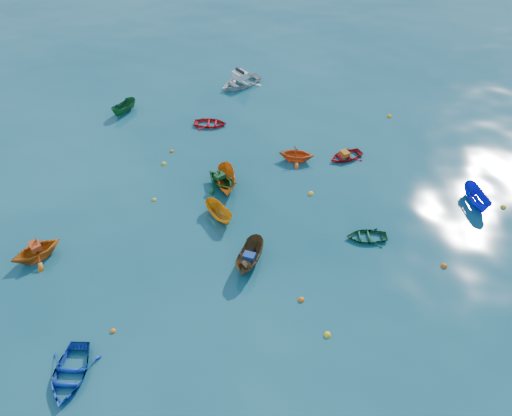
{
  "coord_description": "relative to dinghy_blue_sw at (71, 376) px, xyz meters",
  "views": [
    {
      "loc": [
        2.41,
        -19.26,
        22.13
      ],
      "look_at": [
        0.0,
        5.0,
        0.4
      ],
      "focal_mm": 35.0,
      "sensor_mm": 36.0,
      "label": 1
    }
  ],
  "objects": [
    {
      "name": "motorboat_white",
      "position": [
        4.58,
        29.93,
        0.0
      ],
      "size": [
        4.95,
        4.94,
        1.45
      ],
      "primitive_type": "imported",
      "rotation": [
        0.0,
        0.0,
        -0.79
      ],
      "color": "silver",
      "rests_on": "ground"
    },
    {
      "name": "dinghy_green_e",
      "position": [
        14.83,
        10.94,
        0.0
      ],
      "size": [
        2.7,
        2.05,
        0.53
      ],
      "primitive_type": "imported",
      "rotation": [
        0.0,
        0.0,
        -1.47
      ],
      "color": "#114926",
      "rests_on": "ground"
    },
    {
      "name": "tarp_blue_a",
      "position": [
        7.82,
        7.98,
        0.78
      ],
      "size": [
        0.77,
        0.65,
        0.33
      ],
      "primitive_type": "cube",
      "rotation": [
        0.0,
        0.0,
        -0.23
      ],
      "color": "navy",
      "rests_on": "sampan_brown_mid"
    },
    {
      "name": "buoy_ye_a",
      "position": [
        12.38,
        3.58,
        0.0
      ],
      "size": [
        0.38,
        0.38,
        0.38
      ],
      "primitive_type": "sphere",
      "color": "yellow",
      "rests_on": "ground"
    },
    {
      "name": "dinghy_green_n",
      "position": [
        5.05,
        15.08,
        0.0
      ],
      "size": [
        3.5,
        3.48,
        1.4
      ],
      "primitive_type": "imported",
      "rotation": [
        0.0,
        0.0,
        0.81
      ],
      "color": "#13551C",
      "rests_on": "ground"
    },
    {
      "name": "dinghy_red_nw",
      "position": [
        2.98,
        22.89,
        0.0
      ],
      "size": [
        2.73,
        1.99,
        0.55
      ],
      "primitive_type": "imported",
      "rotation": [
        0.0,
        0.0,
        1.6
      ],
      "color": "red",
      "rests_on": "ground"
    },
    {
      "name": "sampan_brown_mid",
      "position": [
        7.86,
        8.12,
        0.0
      ],
      "size": [
        1.9,
        3.39,
        1.24
      ],
      "primitive_type": "imported",
      "rotation": [
        0.0,
        0.0,
        -0.23
      ],
      "color": "brown",
      "rests_on": "ground"
    },
    {
      "name": "buoy_or_b",
      "position": [
        10.95,
        5.71,
        0.0
      ],
      "size": [
        0.36,
        0.36,
        0.36
      ],
      "primitive_type": "sphere",
      "color": "#E2610C",
      "rests_on": "ground"
    },
    {
      "name": "tarp_green_b",
      "position": [
        4.98,
        15.15,
        0.86
      ],
      "size": [
        0.85,
        0.86,
        0.33
      ],
      "primitive_type": "cube",
      "rotation": [
        0.0,
        0.0,
        0.81
      ],
      "color": "#10411C",
      "rests_on": "dinghy_green_n"
    },
    {
      "name": "sampan_green_far",
      "position": [
        -4.6,
        24.18,
        0.0
      ],
      "size": [
        2.07,
        2.85,
        1.04
      ],
      "primitive_type": "imported",
      "rotation": [
        0.0,
        0.0,
        -0.45
      ],
      "color": "#135424",
      "rests_on": "ground"
    },
    {
      "name": "buoy_ye_c",
      "position": [
        11.33,
        14.9,
        0.0
      ],
      "size": [
        0.39,
        0.39,
        0.39
      ],
      "primitive_type": "sphere",
      "color": "yellow",
      "rests_on": "ground"
    },
    {
      "name": "buoy_or_c",
      "position": [
        0.66,
        18.9,
        0.0
      ],
      "size": [
        0.31,
        0.31,
        0.31
      ],
      "primitive_type": "sphere",
      "color": "orange",
      "rests_on": "ground"
    },
    {
      "name": "tarp_orange_a",
      "position": [
        -4.8,
        7.37,
        0.95
      ],
      "size": [
        0.94,
        0.94,
        0.37
      ],
      "primitive_type": "cube",
      "rotation": [
        0.0,
        0.0,
        -0.8
      ],
      "color": "#BF3A13",
      "rests_on": "dinghy_orange_w"
    },
    {
      "name": "buoy_or_e",
      "position": [
        17.74,
        25.68,
        0.0
      ],
      "size": [
        0.38,
        0.38,
        0.38
      ],
      "primitive_type": "sphere",
      "color": "orange",
      "rests_on": "ground"
    },
    {
      "name": "dinghy_orange_far",
      "position": [
        10.17,
        18.7,
        0.0
      ],
      "size": [
        2.71,
        2.37,
        1.37
      ],
      "primitive_type": "imported",
      "rotation": [
        0.0,
        0.0,
        1.52
      ],
      "color": "#D95114",
      "rests_on": "ground"
    },
    {
      "name": "ground",
      "position": [
        7.76,
        7.63,
        0.0
      ],
      "size": [
        160.0,
        160.0,
        0.0
      ],
      "primitive_type": "plane",
      "color": "#0A3E4D",
      "rests_on": "ground"
    },
    {
      "name": "tarp_orange_b",
      "position": [
        13.76,
        19.34,
        0.44
      ],
      "size": [
        0.8,
        0.85,
        0.33
      ],
      "primitive_type": "cube",
      "rotation": [
        0.0,
        0.0,
        -1.01
      ],
      "color": "#BD6013",
      "rests_on": "dinghy_red_ne"
    },
    {
      "name": "buoy_ye_e",
      "position": [
        24.16,
        14.77,
        0.0
      ],
      "size": [
        0.38,
        0.38,
        0.38
      ],
      "primitive_type": "sphere",
      "color": "yellow",
      "rests_on": "ground"
    },
    {
      "name": "sampan_yellow_mid",
      "position": [
        5.44,
        11.9,
        0.0
      ],
      "size": [
        2.55,
        2.74,
        1.05
      ],
      "primitive_type": "imported",
      "rotation": [
        0.0,
        0.0,
        0.71
      ],
      "color": "orange",
      "rests_on": "ground"
    },
    {
      "name": "sampan_orange_n",
      "position": [
        5.47,
        15.08,
        0.0
      ],
      "size": [
        1.88,
        3.52,
        1.29
      ],
      "primitive_type": "imported",
      "rotation": [
        0.0,
        0.0,
        0.2
      ],
      "color": "orange",
      "rests_on": "ground"
    },
    {
      "name": "dinghy_orange_w",
      "position": [
        -4.83,
        7.33,
        0.0
      ],
      "size": [
        3.86,
        3.85,
        1.54
      ],
      "primitive_type": "imported",
      "rotation": [
        0.0,
        0.0,
        -0.8
      ],
      "color": "#CE6413",
      "rests_on": "ground"
    },
    {
      "name": "buoy_or_d",
      "position": [
        19.27,
        9.02,
        0.0
      ],
      "size": [
        0.38,
        0.38,
        0.38
      ],
      "primitive_type": "sphere",
      "color": "#CF550B",
      "rests_on": "ground"
    },
    {
      "name": "dinghy_blue_sw",
      "position": [
        0.0,
        0.0,
        0.0
      ],
      "size": [
        2.67,
        3.57,
        0.71
      ],
      "primitive_type": "imported",
      "rotation": [
        0.0,
        0.0,
        0.07
      ],
      "color": "#0D35A3",
      "rests_on": "ground"
    },
    {
      "name": "buoy_or_a",
      "position": [
        1.23,
        2.69,
        0.0
      ],
      "size": [
        0.29,
        0.29,
        0.29
      ],
      "primitive_type": "sphere",
      "color": "orange",
      "rests_on": "ground"
    },
    {
      "name": "sampan_blue_far",
      "position": [
        22.36,
        15.01,
        0.0
      ],
      "size": [
        1.72,
        3.1,
        1.13
      ],
      "primitive_type": "imported",
      "rotation": [
        0.0,
        0.0,
        0.22
      ],
      "color": "#1118D9",
      "rests_on": "ground"
    },
    {
      "name": "dinghy_red_ne",
      "position": [
        13.84,
        19.39,
        0.0
      ],
      "size": [
        3.27,
        3.03,
        0.55
      ],
      "primitive_type": "imported",
      "rotation": [
        0.0,
        0.0,
        -1.01
      ],
      "color": "#B30E12",
      "rests_on": "ground"
    },
    {
      "name": "buoy_ye_b",
      "position": [
        0.74,
        13.21,
        0.0
      ],
      "size": [
        0.3,
        0.3,
        0.3
      ],
      "primitive_type": "sphere",
      "color": "yellow",
      "rests_on": "ground"
    },
    {
      "name": "buoy_ye_d",
      "position": [
        0.43,
        17.28,
        0.0
      ],
      "size": [
        0.35,
        0.35,
        0.35
      ],
      "primitive_type": "sphere",
      "color": "yellow",
      "rests_on": "ground"
    }
  ]
}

